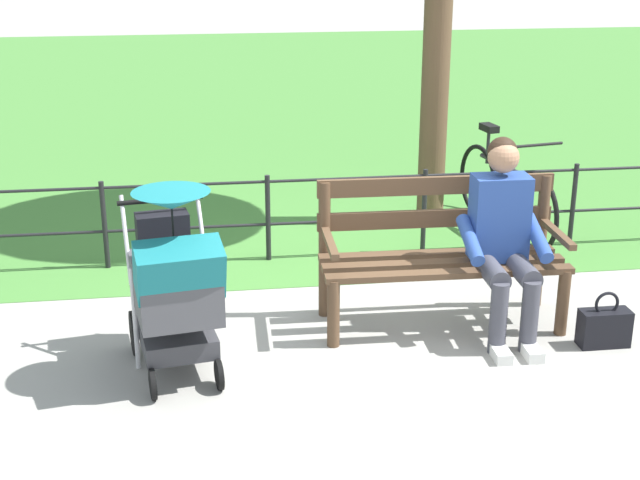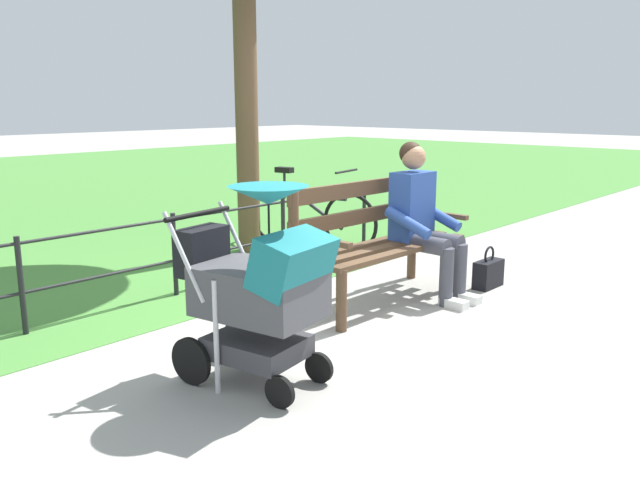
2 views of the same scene
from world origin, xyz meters
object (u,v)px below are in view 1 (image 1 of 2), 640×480
stroller (174,280)px  handbag (604,327)px  person_on_bench (504,234)px  park_bench (440,247)px  bicycle (505,192)px

stroller → handbag: 2.71m
handbag → person_on_bench: bearing=-27.1°
person_on_bench → stroller: size_ratio=1.11×
park_bench → bicycle: bearing=-121.5°
park_bench → stroller: (1.73, 0.52, 0.07)m
stroller → bicycle: size_ratio=0.70×
person_on_bench → stroller: bearing=8.1°
park_bench → person_on_bench: person_on_bench is taller
park_bench → stroller: stroller is taller
stroller → handbag: stroller is taller
stroller → handbag: (-2.67, 0.01, -0.47)m
person_on_bench → stroller: (2.08, 0.29, -0.08)m
bicycle → handbag: bearing=87.6°
stroller → park_bench: bearing=-163.3°
handbag → park_bench: bearing=-29.2°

